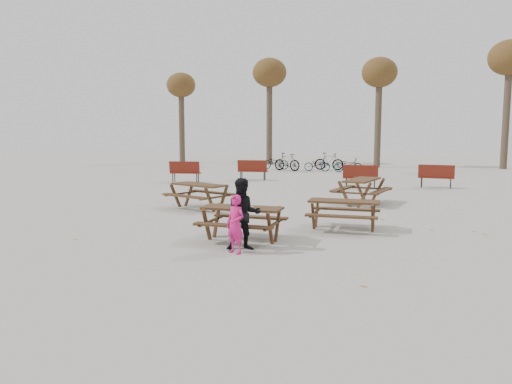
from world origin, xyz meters
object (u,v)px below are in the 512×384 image
(adult, at_px, (244,214))
(picnic_table_east, at_px, (344,215))
(food_tray, at_px, (249,207))
(child, at_px, (235,224))
(picnic_table_north, at_px, (199,196))
(picnic_table_far, at_px, (362,192))
(main_picnic_table, at_px, (242,215))
(soda_bottle, at_px, (238,205))

(adult, bearing_deg, picnic_table_east, 33.92)
(food_tray, relative_size, child, 0.15)
(picnic_table_north, xyz_separation_m, picnic_table_far, (4.86, 2.63, 0.03))
(main_picnic_table, xyz_separation_m, child, (0.28, -1.18, 0.02))
(main_picnic_table, xyz_separation_m, picnic_table_north, (-2.91, 3.99, -0.19))
(picnic_table_far, bearing_deg, food_tray, 175.65)
(food_tray, distance_m, adult, 0.79)
(main_picnic_table, height_order, adult, adult)
(adult, xyz_separation_m, picnic_table_east, (1.68, 2.82, -0.38))
(food_tray, distance_m, picnic_table_east, 2.77)
(child, relative_size, picnic_table_north, 0.65)
(adult, bearing_deg, food_tray, 75.45)
(food_tray, relative_size, adult, 0.12)
(main_picnic_table, relative_size, child, 1.49)
(food_tray, xyz_separation_m, soda_bottle, (-0.20, -0.13, 0.05))
(child, height_order, picnic_table_east, child)
(picnic_table_east, xyz_separation_m, picnic_table_north, (-4.92, 2.01, 0.02))
(picnic_table_east, bearing_deg, food_tray, -133.79)
(picnic_table_north, distance_m, picnic_table_far, 5.53)
(picnic_table_east, relative_size, picnic_table_far, 0.87)
(soda_bottle, distance_m, child, 1.06)
(picnic_table_north, bearing_deg, picnic_table_far, 48.71)
(picnic_table_east, relative_size, picnic_table_north, 0.94)
(picnic_table_far, bearing_deg, main_picnic_table, 174.04)
(picnic_table_far, bearing_deg, adult, 178.19)
(main_picnic_table, xyz_separation_m, soda_bottle, (-0.02, -0.19, 0.26))
(child, bearing_deg, soda_bottle, 129.60)
(child, xyz_separation_m, adult, (0.05, 0.34, 0.15))
(soda_bottle, relative_size, adult, 0.11)
(adult, bearing_deg, soda_bottle, 93.12)
(main_picnic_table, distance_m, picnic_table_east, 2.83)
(main_picnic_table, distance_m, soda_bottle, 0.32)
(adult, bearing_deg, picnic_table_far, 52.49)
(soda_bottle, xyz_separation_m, picnic_table_far, (1.97, 6.82, -0.42))
(main_picnic_table, relative_size, picnic_table_east, 1.03)
(adult, height_order, picnic_table_north, adult)
(soda_bottle, bearing_deg, child, -73.29)
(main_picnic_table, bearing_deg, adult, -68.54)
(soda_bottle, bearing_deg, adult, -61.61)
(child, bearing_deg, picnic_table_far, 100.80)
(main_picnic_table, height_order, picnic_table_east, main_picnic_table)
(food_tray, xyz_separation_m, picnic_table_far, (1.77, 6.69, -0.36))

